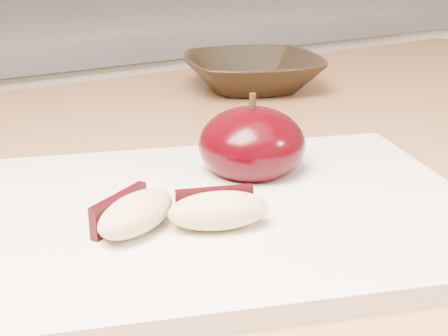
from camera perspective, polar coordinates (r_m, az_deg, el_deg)
cutting_board at (r=0.41m, az=-0.00°, el=-4.14°), size 0.39×0.33×0.01m
apple_half at (r=0.46m, az=2.57°, el=2.17°), size 0.09×0.09×0.07m
apple_wedge_a at (r=0.37m, az=-8.19°, el=-4.09°), size 0.07×0.05×0.02m
apple_wedge_b at (r=0.37m, az=-0.55°, el=-3.83°), size 0.07×0.05×0.02m
bowl at (r=0.76m, az=2.64°, el=8.71°), size 0.21×0.21×0.04m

